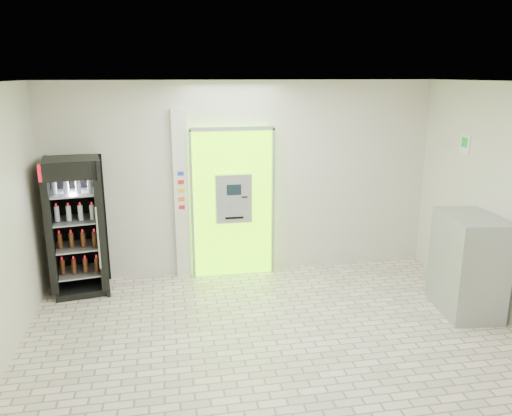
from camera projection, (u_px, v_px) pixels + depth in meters
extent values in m
plane|color=beige|center=(280.00, 351.00, 5.74)|extent=(6.00, 6.00, 0.00)
plane|color=beige|center=(244.00, 180.00, 7.73)|extent=(6.00, 0.00, 6.00)
plane|color=beige|center=(379.00, 348.00, 2.98)|extent=(6.00, 0.00, 6.00)
plane|color=white|center=(284.00, 83.00, 4.96)|extent=(6.00, 6.00, 0.00)
cube|color=#7CFF00|center=(233.00, 203.00, 7.72)|extent=(1.20, 0.12, 2.30)
cube|color=gray|center=(232.00, 129.00, 7.35)|extent=(1.28, 0.04, 0.06)
cube|color=gray|center=(192.00, 206.00, 7.54)|extent=(0.04, 0.04, 2.30)
cube|color=gray|center=(273.00, 202.00, 7.76)|extent=(0.04, 0.04, 2.30)
cube|color=black|center=(240.00, 244.00, 7.85)|extent=(0.62, 0.01, 0.67)
cube|color=black|center=(210.00, 151.00, 7.39)|extent=(0.22, 0.01, 0.18)
cube|color=#979A9E|center=(234.00, 198.00, 7.59)|extent=(0.55, 0.12, 0.75)
cube|color=black|center=(234.00, 190.00, 7.49)|extent=(0.22, 0.01, 0.16)
cube|color=gray|center=(234.00, 208.00, 7.56)|extent=(0.16, 0.01, 0.12)
cube|color=black|center=(245.00, 197.00, 7.54)|extent=(0.09, 0.01, 0.02)
cube|color=black|center=(234.00, 218.00, 7.60)|extent=(0.28, 0.01, 0.03)
cube|color=silver|center=(181.00, 196.00, 7.56)|extent=(0.22, 0.10, 2.60)
cube|color=#193FB2|center=(181.00, 174.00, 7.41)|extent=(0.09, 0.01, 0.06)
cube|color=red|center=(181.00, 182.00, 7.45)|extent=(0.09, 0.01, 0.06)
cube|color=yellow|center=(181.00, 191.00, 7.48)|extent=(0.09, 0.01, 0.06)
cube|color=orange|center=(182.00, 199.00, 7.52)|extent=(0.09, 0.01, 0.06)
cube|color=red|center=(182.00, 207.00, 7.55)|extent=(0.09, 0.01, 0.06)
cube|color=black|center=(77.00, 226.00, 7.10)|extent=(0.83, 0.77, 1.97)
cube|color=black|center=(81.00, 220.00, 7.39)|extent=(0.74, 0.16, 1.97)
cube|color=red|center=(67.00, 172.00, 6.56)|extent=(0.71, 0.12, 0.24)
cube|color=white|center=(67.00, 172.00, 6.56)|extent=(0.41, 0.07, 0.07)
cube|color=black|center=(83.00, 287.00, 7.34)|extent=(0.83, 0.77, 0.10)
cylinder|color=gray|center=(98.00, 238.00, 6.84)|extent=(0.03, 0.03, 0.88)
cube|color=gray|center=(82.00, 271.00, 7.28)|extent=(0.70, 0.66, 0.02)
cube|color=gray|center=(79.00, 246.00, 7.17)|extent=(0.70, 0.66, 0.02)
cube|color=gray|center=(77.00, 220.00, 7.07)|extent=(0.70, 0.66, 0.02)
cube|color=gray|center=(74.00, 193.00, 6.97)|extent=(0.70, 0.66, 0.02)
cube|color=#979A9E|center=(468.00, 264.00, 6.57)|extent=(0.79, 1.07, 1.32)
cube|color=gray|center=(445.00, 261.00, 6.49)|extent=(0.13, 0.96, 0.01)
cube|color=white|center=(465.00, 144.00, 7.05)|extent=(0.02, 0.22, 0.26)
cube|color=#0D9022|center=(464.00, 142.00, 7.04)|extent=(0.00, 0.14, 0.14)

